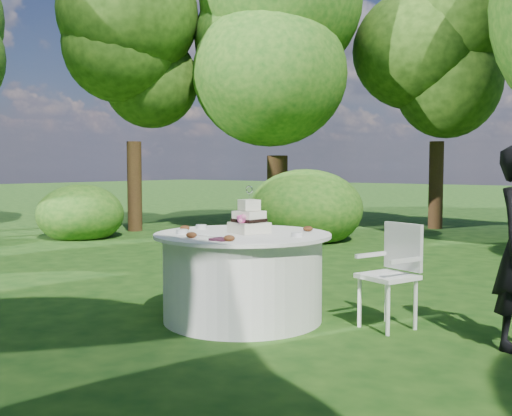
{
  "coord_description": "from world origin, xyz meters",
  "views": [
    {
      "loc": [
        3.31,
        -4.07,
        1.36
      ],
      "look_at": [
        0.15,
        0.0,
        1.0
      ],
      "focal_mm": 42.0,
      "sensor_mm": 36.0,
      "label": 1
    }
  ],
  "objects_px": {
    "napkins": "(221,239)",
    "chair": "(394,267)",
    "cake": "(249,220)",
    "table": "(243,276)"
  },
  "relations": [
    {
      "from": "chair",
      "to": "table",
      "type": "bearing_deg",
      "value": -153.57
    },
    {
      "from": "cake",
      "to": "chair",
      "type": "xyz_separation_m",
      "value": [
        1.13,
        0.54,
        -0.37
      ]
    },
    {
      "from": "napkins",
      "to": "table",
      "type": "height_order",
      "value": "napkins"
    },
    {
      "from": "table",
      "to": "chair",
      "type": "relative_size",
      "value": 1.77
    },
    {
      "from": "cake",
      "to": "chair",
      "type": "bearing_deg",
      "value": 25.65
    },
    {
      "from": "napkins",
      "to": "cake",
      "type": "bearing_deg",
      "value": 104.76
    },
    {
      "from": "chair",
      "to": "cake",
      "type": "bearing_deg",
      "value": -154.35
    },
    {
      "from": "napkins",
      "to": "cake",
      "type": "relative_size",
      "value": 0.34
    },
    {
      "from": "napkins",
      "to": "chair",
      "type": "bearing_deg",
      "value": 47.62
    },
    {
      "from": "table",
      "to": "chair",
      "type": "height_order",
      "value": "chair"
    }
  ]
}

